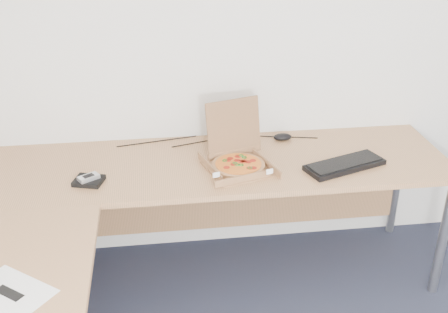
{
  "coord_description": "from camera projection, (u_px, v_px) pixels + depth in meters",
  "views": [
    {
      "loc": [
        -0.77,
        -1.16,
        2.03
      ],
      "look_at": [
        -0.45,
        1.28,
        0.82
      ],
      "focal_mm": 44.21,
      "sensor_mm": 36.0,
      "label": 1
    }
  ],
  "objects": [
    {
      "name": "desk",
      "position": [
        151.0,
        215.0,
        2.48
      ],
      "size": [
        2.5,
        2.2,
        0.73
      ],
      "color": "#B78051",
      "rests_on": "ground"
    },
    {
      "name": "pizza_box",
      "position": [
        238.0,
        161.0,
        2.81
      ],
      "size": [
        0.3,
        0.35,
        0.31
      ],
      "rotation": [
        0.0,
        0.0,
        0.3
      ],
      "color": "#956640",
      "rests_on": "desk"
    },
    {
      "name": "drinking_glass",
      "position": [
        236.0,
        130.0,
        3.12
      ],
      "size": [
        0.06,
        0.06,
        0.11
      ],
      "primitive_type": "cylinder",
      "color": "silver",
      "rests_on": "desk"
    },
    {
      "name": "keyboard",
      "position": [
        345.0,
        165.0,
        2.83
      ],
      "size": [
        0.45,
        0.29,
        0.03
      ],
      "primitive_type": "cube",
      "rotation": [
        0.0,
        0.0,
        0.35
      ],
      "color": "black",
      "rests_on": "desk"
    },
    {
      "name": "mouse",
      "position": [
        283.0,
        137.0,
        3.13
      ],
      "size": [
        0.12,
        0.1,
        0.04
      ],
      "primitive_type": "ellipsoid",
      "rotation": [
        0.0,
        0.0,
        -0.37
      ],
      "color": "black",
      "rests_on": "desk"
    },
    {
      "name": "wallet",
      "position": [
        89.0,
        181.0,
        2.68
      ],
      "size": [
        0.16,
        0.15,
        0.02
      ],
      "primitive_type": "cube",
      "rotation": [
        0.0,
        0.0,
        -0.29
      ],
      "color": "black",
      "rests_on": "desk"
    },
    {
      "name": "phone",
      "position": [
        89.0,
        178.0,
        2.67
      ],
      "size": [
        0.11,
        0.1,
        0.02
      ],
      "primitive_type": "cube",
      "rotation": [
        0.0,
        0.0,
        0.57
      ],
      "color": "#B2B5BA",
      "rests_on": "wallet"
    },
    {
      "name": "paper_sheet",
      "position": [
        9.0,
        293.0,
        1.96
      ],
      "size": [
        0.36,
        0.34,
        0.0
      ],
      "primitive_type": "cube",
      "rotation": [
        0.0,
        0.0,
        -0.66
      ],
      "color": "white",
      "rests_on": "desk"
    },
    {
      "name": "cable_bundle",
      "position": [
        214.0,
        139.0,
        3.14
      ],
      "size": [
        0.55,
        0.11,
        0.01
      ],
      "primitive_type": null,
      "rotation": [
        0.0,
        0.0,
        0.14
      ],
      "color": "black",
      "rests_on": "desk"
    }
  ]
}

